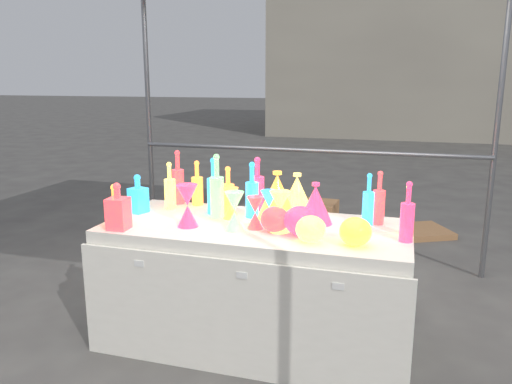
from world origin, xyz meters
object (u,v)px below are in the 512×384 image
(hourglass_0, at_px, (255,213))
(globe_0, at_px, (355,233))
(bottle_0, at_px, (197,183))
(lampshade_0, at_px, (277,195))
(display_table, at_px, (256,284))
(cardboard_box_closed, at_px, (311,219))
(decanter_0, at_px, (115,204))

(hourglass_0, height_order, globe_0, hourglass_0)
(bottle_0, bearing_deg, lampshade_0, -15.08)
(display_table, relative_size, globe_0, 10.85)
(globe_0, bearing_deg, display_table, 160.61)
(bottle_0, distance_m, hourglass_0, 0.69)
(globe_0, bearing_deg, bottle_0, 153.14)
(globe_0, relative_size, lampshade_0, 0.57)
(bottle_0, bearing_deg, globe_0, -26.86)
(display_table, height_order, lampshade_0, lampshade_0)
(cardboard_box_closed, distance_m, bottle_0, 2.04)
(display_table, relative_size, hourglass_0, 9.71)
(display_table, bearing_deg, bottle_0, 145.62)
(bottle_0, xyz_separation_m, decanter_0, (-0.29, -0.57, -0.03))
(hourglass_0, relative_size, globe_0, 1.12)
(decanter_0, bearing_deg, cardboard_box_closed, 76.00)
(decanter_0, height_order, lampshade_0, lampshade_0)
(lampshade_0, bearing_deg, display_table, -125.39)
(display_table, distance_m, cardboard_box_closed, 2.22)
(decanter_0, height_order, globe_0, decanter_0)
(cardboard_box_closed, xyz_separation_m, globe_0, (0.66, -2.43, 0.63))
(decanter_0, relative_size, hourglass_0, 1.29)
(lampshade_0, bearing_deg, decanter_0, -168.50)
(cardboard_box_closed, height_order, hourglass_0, hourglass_0)
(display_table, relative_size, cardboard_box_closed, 3.62)
(cardboard_box_closed, height_order, lampshade_0, lampshade_0)
(display_table, height_order, bottle_0, bottle_0)
(bottle_0, distance_m, decanter_0, 0.64)
(display_table, distance_m, lampshade_0, 0.57)
(cardboard_box_closed, distance_m, globe_0, 2.60)
(cardboard_box_closed, distance_m, lampshade_0, 2.15)
(bottle_0, height_order, decanter_0, bottle_0)
(display_table, bearing_deg, decanter_0, -165.60)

